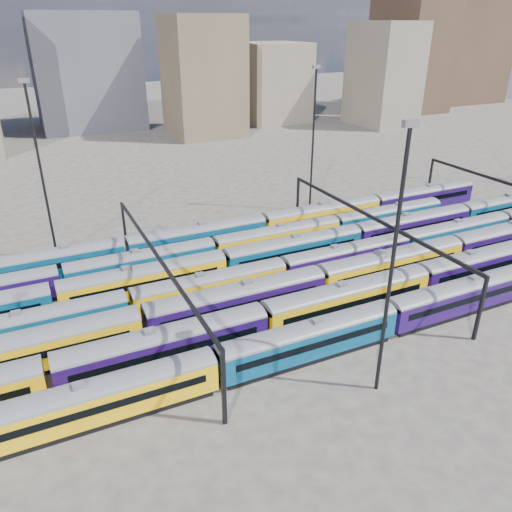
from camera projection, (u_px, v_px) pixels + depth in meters
name	position (u px, v px, depth m)	size (l,w,h in m)	color
ground	(305.00, 281.00, 68.25)	(500.00, 500.00, 0.00)	#403A36
rake_1	(421.00, 277.00, 63.06)	(132.44, 3.23, 5.45)	black
rake_2	(320.00, 279.00, 62.53)	(134.62, 3.28, 5.54)	black
rake_3	(347.00, 255.00, 69.67)	(141.49, 2.96, 4.97)	black
rake_4	(294.00, 247.00, 71.49)	(151.07, 3.15, 5.32)	black
rake_5	(142.00, 262.00, 67.59)	(103.40, 3.03, 5.10)	black
rake_6	(198.00, 235.00, 75.39)	(109.36, 3.20, 5.40)	black
gantry_1	(158.00, 264.00, 57.62)	(0.35, 40.35, 8.03)	black
gantry_2	(370.00, 223.00, 69.20)	(0.35, 40.35, 8.03)	black
mast_1	(40.00, 167.00, 68.65)	(1.40, 0.50, 25.60)	black
mast_2	(393.00, 259.00, 42.36)	(1.40, 0.50, 25.60)	black
mast_3	(313.00, 135.00, 87.66)	(1.40, 0.50, 25.60)	black
skyline	(406.00, 54.00, 186.14)	(399.22, 60.48, 50.03)	#665B4C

